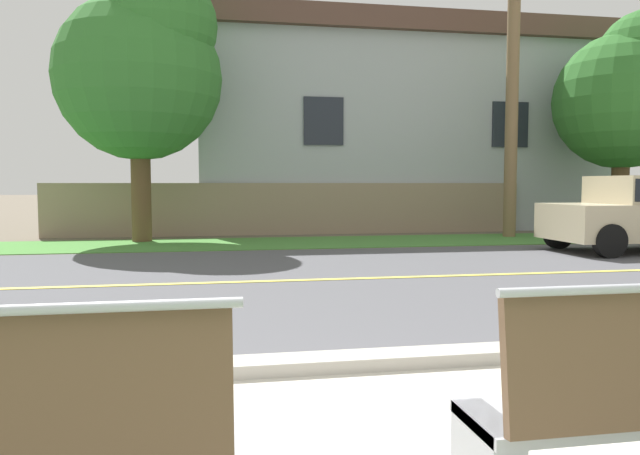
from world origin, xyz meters
TOP-DOWN VIEW (x-y plane):
  - ground_plane at (0.00, 8.00)m, footprint 140.00×140.00m
  - curb_edge at (0.00, 2.35)m, footprint 44.00×0.30m
  - street_asphalt at (0.00, 6.50)m, footprint 52.00×8.00m
  - road_centre_line at (0.00, 6.50)m, footprint 48.00×0.14m
  - far_verge_grass at (0.00, 11.99)m, footprint 48.00×2.80m
  - shade_tree_far_left at (-2.01, 12.87)m, footprint 3.87×3.87m
  - shade_tree_left at (10.35, 12.41)m, footprint 3.56×3.56m
  - garden_wall at (1.72, 14.42)m, footprint 13.00×0.36m
  - house_across_street at (5.30, 17.62)m, footprint 13.18×6.91m

SIDE VIEW (x-z plane):
  - ground_plane at x=0.00m, z-range 0.00..0.00m
  - street_asphalt at x=0.00m, z-range 0.00..0.01m
  - far_verge_grass at x=0.00m, z-range 0.00..0.02m
  - road_centre_line at x=0.00m, z-range 0.01..0.01m
  - curb_edge at x=0.00m, z-range 0.00..0.11m
  - garden_wall at x=1.72m, z-range 0.00..1.40m
  - house_across_street at x=5.30m, z-range 0.04..6.26m
  - shade_tree_left at x=10.35m, z-range 0.88..6.76m
  - shade_tree_far_left at x=-2.01m, z-range 0.95..7.33m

